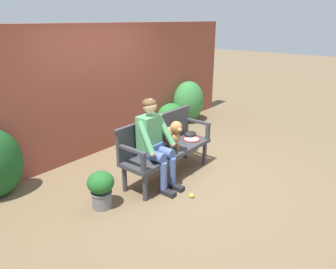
{
  "coord_description": "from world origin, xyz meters",
  "views": [
    {
      "loc": [
        -3.48,
        -2.83,
        2.38
      ],
      "look_at": [
        0.0,
        0.0,
        0.71
      ],
      "focal_mm": 33.47,
      "sensor_mm": 36.0,
      "label": 1
    }
  ],
  "objects_px": {
    "dog_on_bench": "(172,135)",
    "tennis_ball": "(192,196)",
    "tennis_racket": "(191,138)",
    "garden_bench": "(168,153)",
    "baseball_glove": "(190,134)",
    "potted_plant": "(101,188)",
    "person_seated": "(154,140)"
  },
  "relations": [
    {
      "from": "dog_on_bench",
      "to": "tennis_racket",
      "type": "relative_size",
      "value": 0.86
    },
    {
      "from": "garden_bench",
      "to": "person_seated",
      "type": "bearing_deg",
      "value": -177.25
    },
    {
      "from": "garden_bench",
      "to": "potted_plant",
      "type": "distance_m",
      "value": 1.24
    },
    {
      "from": "garden_bench",
      "to": "baseball_glove",
      "type": "xyz_separation_m",
      "value": [
        0.7,
        0.07,
        0.11
      ]
    },
    {
      "from": "baseball_glove",
      "to": "garden_bench",
      "type": "bearing_deg",
      "value": -152.25
    },
    {
      "from": "dog_on_bench",
      "to": "tennis_ball",
      "type": "relative_size",
      "value": 7.51
    },
    {
      "from": "garden_bench",
      "to": "tennis_racket",
      "type": "bearing_deg",
      "value": -0.91
    },
    {
      "from": "dog_on_bench",
      "to": "tennis_ball",
      "type": "distance_m",
      "value": 0.97
    },
    {
      "from": "dog_on_bench",
      "to": "tennis_racket",
      "type": "height_order",
      "value": "dog_on_bench"
    },
    {
      "from": "person_seated",
      "to": "potted_plant",
      "type": "bearing_deg",
      "value": 170.45
    },
    {
      "from": "garden_bench",
      "to": "baseball_glove",
      "type": "bearing_deg",
      "value": 5.61
    },
    {
      "from": "dog_on_bench",
      "to": "tennis_ball",
      "type": "xyz_separation_m",
      "value": [
        -0.32,
        -0.62,
        -0.68
      ]
    },
    {
      "from": "garden_bench",
      "to": "dog_on_bench",
      "type": "relative_size",
      "value": 3.35
    },
    {
      "from": "dog_on_bench",
      "to": "tennis_racket",
      "type": "xyz_separation_m",
      "value": [
        0.57,
        0.04,
        -0.24
      ]
    },
    {
      "from": "tennis_racket",
      "to": "garden_bench",
      "type": "bearing_deg",
      "value": 179.09
    },
    {
      "from": "tennis_racket",
      "to": "tennis_ball",
      "type": "height_order",
      "value": "tennis_racket"
    },
    {
      "from": "dog_on_bench",
      "to": "garden_bench",
      "type": "bearing_deg",
      "value": 122.65
    },
    {
      "from": "garden_bench",
      "to": "tennis_racket",
      "type": "relative_size",
      "value": 2.89
    },
    {
      "from": "person_seated",
      "to": "dog_on_bench",
      "type": "bearing_deg",
      "value": -5.0
    },
    {
      "from": "garden_bench",
      "to": "person_seated",
      "type": "xyz_separation_m",
      "value": [
        -0.34,
        -0.02,
        0.33
      ]
    },
    {
      "from": "garden_bench",
      "to": "tennis_racket",
      "type": "distance_m",
      "value": 0.6
    },
    {
      "from": "tennis_racket",
      "to": "tennis_ball",
      "type": "xyz_separation_m",
      "value": [
        -0.89,
        -0.66,
        -0.44
      ]
    },
    {
      "from": "potted_plant",
      "to": "garden_bench",
      "type": "bearing_deg",
      "value": -6.15
    },
    {
      "from": "tennis_racket",
      "to": "tennis_ball",
      "type": "relative_size",
      "value": 8.71
    },
    {
      "from": "tennis_ball",
      "to": "person_seated",
      "type": "bearing_deg",
      "value": 94.94
    },
    {
      "from": "dog_on_bench",
      "to": "potted_plant",
      "type": "bearing_deg",
      "value": 171.79
    },
    {
      "from": "potted_plant",
      "to": "dog_on_bench",
      "type": "bearing_deg",
      "value": -8.21
    },
    {
      "from": "garden_bench",
      "to": "tennis_ball",
      "type": "xyz_separation_m",
      "value": [
        -0.29,
        -0.67,
        -0.37
      ]
    },
    {
      "from": "tennis_racket",
      "to": "potted_plant",
      "type": "relative_size",
      "value": 1.11
    },
    {
      "from": "garden_bench",
      "to": "baseball_glove",
      "type": "distance_m",
      "value": 0.71
    },
    {
      "from": "person_seated",
      "to": "baseball_glove",
      "type": "bearing_deg",
      "value": 4.67
    },
    {
      "from": "garden_bench",
      "to": "tennis_racket",
      "type": "height_order",
      "value": "tennis_racket"
    }
  ]
}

